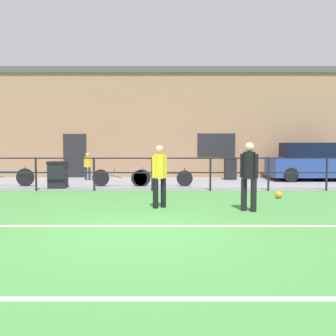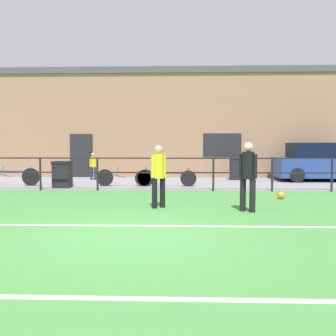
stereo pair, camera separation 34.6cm
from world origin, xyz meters
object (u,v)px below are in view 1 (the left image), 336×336
object	(u,v)px
parked_car_red	(316,163)
bicycle_parked_0	(6,177)
player_striker	(161,172)
trash_bin_1	(232,168)
spectator_child	(89,165)
trash_bin_0	(59,174)
soccer_ball_match	(280,195)
bicycle_parked_2	(163,178)
bicycle_parked_1	(123,177)
player_goalkeeper	(250,172)

from	to	relation	value
parked_car_red	bicycle_parked_0	world-z (taller)	parked_car_red
player_striker	trash_bin_1	distance (m)	7.90
spectator_child	trash_bin_0	world-z (taller)	spectator_child
player_striker	soccer_ball_match	distance (m)	3.94
trash_bin_1	parked_car_red	bearing A→B (deg)	-3.46
bicycle_parked_0	bicycle_parked_2	bearing A→B (deg)	0.00
trash_bin_0	trash_bin_1	size ratio (longest dim) A/B	0.96
bicycle_parked_1	bicycle_parked_2	size ratio (longest dim) A/B	0.95
bicycle_parked_1	trash_bin_0	size ratio (longest dim) A/B	2.27
player_goalkeeper	trash_bin_1	xyz separation A→B (m)	(0.86, 7.76, -0.41)
bicycle_parked_0	bicycle_parked_1	xyz separation A→B (m)	(4.41, 0.00, -0.02)
spectator_child	parked_car_red	world-z (taller)	parked_car_red
bicycle_parked_2	parked_car_red	bearing A→B (deg)	20.15
bicycle_parked_2	trash_bin_1	xyz separation A→B (m)	(3.03, 2.69, 0.19)
spectator_child	bicycle_parked_1	xyz separation A→B (m)	(1.81, -2.49, -0.35)
player_goalkeeper	bicycle_parked_1	xyz separation A→B (m)	(-3.69, 5.06, -0.58)
parked_car_red	bicycle_parked_1	bearing A→B (deg)	-163.34
player_goalkeeper	trash_bin_1	world-z (taller)	player_goalkeeper
player_goalkeeper	bicycle_parked_1	distance (m)	6.30
player_goalkeeper	trash_bin_0	bearing A→B (deg)	-2.74
trash_bin_0	trash_bin_1	world-z (taller)	trash_bin_1
bicycle_parked_0	trash_bin_1	bearing A→B (deg)	16.70
bicycle_parked_0	trash_bin_1	world-z (taller)	trash_bin_1
trash_bin_0	soccer_ball_match	bearing A→B (deg)	-18.61
player_goalkeeper	bicycle_parked_1	world-z (taller)	player_goalkeeper
player_striker	spectator_child	bearing A→B (deg)	80.85
soccer_ball_match	bicycle_parked_1	xyz separation A→B (m)	(-5.05, 2.96, 0.25)
trash_bin_0	trash_bin_1	distance (m)	7.51
player_goalkeeper	parked_car_red	xyz separation A→B (m)	(4.55, 7.53, -0.14)
parked_car_red	bicycle_parked_1	world-z (taller)	parked_car_red
bicycle_parked_0	soccer_ball_match	bearing A→B (deg)	-17.38
player_striker	bicycle_parked_0	bearing A→B (deg)	107.83
bicycle_parked_0	trash_bin_0	world-z (taller)	trash_bin_0
parked_car_red	trash_bin_1	bearing A→B (deg)	176.54
soccer_ball_match	trash_bin_1	distance (m)	5.69
parked_car_red	bicycle_parked_0	size ratio (longest dim) A/B	1.80
player_goalkeeper	bicycle_parked_0	world-z (taller)	player_goalkeeper
soccer_ball_match	bicycle_parked_0	world-z (taller)	bicycle_parked_0
soccer_ball_match	trash_bin_0	size ratio (longest dim) A/B	0.22
player_striker	parked_car_red	size ratio (longest dim) A/B	0.39
soccer_ball_match	trash_bin_1	world-z (taller)	trash_bin_1
bicycle_parked_2	trash_bin_1	distance (m)	4.06
parked_car_red	trash_bin_0	world-z (taller)	parked_car_red
bicycle_parked_1	parked_car_red	bearing A→B (deg)	16.66
parked_car_red	bicycle_parked_2	world-z (taller)	parked_car_red
player_goalkeeper	player_striker	world-z (taller)	player_goalkeeper
player_goalkeeper	spectator_child	distance (m)	9.35
bicycle_parked_1	bicycle_parked_0	bearing A→B (deg)	-180.00
trash_bin_1	player_goalkeeper	bearing A→B (deg)	-96.35
soccer_ball_match	bicycle_parked_0	distance (m)	9.92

